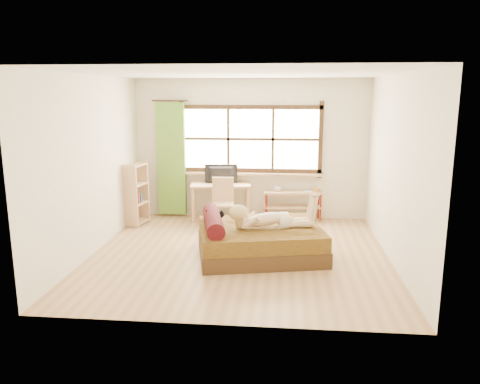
# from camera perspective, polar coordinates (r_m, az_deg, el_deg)

# --- Properties ---
(floor) EXTENTS (4.50, 4.50, 0.00)m
(floor) POSITION_cam_1_polar(r_m,az_deg,el_deg) (7.25, -0.07, -7.57)
(floor) COLOR #9E754C
(floor) RESTS_ON ground
(ceiling) EXTENTS (4.50, 4.50, 0.00)m
(ceiling) POSITION_cam_1_polar(r_m,az_deg,el_deg) (6.83, -0.08, 14.28)
(ceiling) COLOR white
(ceiling) RESTS_ON wall_back
(wall_back) EXTENTS (4.50, 0.00, 4.50)m
(wall_back) POSITION_cam_1_polar(r_m,az_deg,el_deg) (9.13, 1.29, 5.23)
(wall_back) COLOR silver
(wall_back) RESTS_ON floor
(wall_front) EXTENTS (4.50, 0.00, 4.50)m
(wall_front) POSITION_cam_1_polar(r_m,az_deg,el_deg) (4.72, -2.71, -1.24)
(wall_front) COLOR silver
(wall_front) RESTS_ON floor
(wall_left) EXTENTS (0.00, 4.50, 4.50)m
(wall_left) POSITION_cam_1_polar(r_m,az_deg,el_deg) (7.47, -17.54, 3.14)
(wall_left) COLOR silver
(wall_left) RESTS_ON floor
(wall_right) EXTENTS (0.00, 4.50, 4.50)m
(wall_right) POSITION_cam_1_polar(r_m,az_deg,el_deg) (7.06, 18.43, 2.60)
(wall_right) COLOR silver
(wall_right) RESTS_ON floor
(window) EXTENTS (2.80, 0.16, 1.46)m
(window) POSITION_cam_1_polar(r_m,az_deg,el_deg) (9.09, 1.28, 6.20)
(window) COLOR #FFEDBF
(window) RESTS_ON wall_back
(curtain) EXTENTS (0.55, 0.10, 2.20)m
(curtain) POSITION_cam_1_polar(r_m,az_deg,el_deg) (9.28, -8.38, 3.97)
(curtain) COLOR #468925
(curtain) RESTS_ON wall_back
(bed) EXTENTS (2.09, 1.81, 0.69)m
(bed) POSITION_cam_1_polar(r_m,az_deg,el_deg) (7.13, 2.10, -5.83)
(bed) COLOR #32240F
(bed) RESTS_ON floor
(woman) EXTENTS (1.32, 0.63, 0.55)m
(woman) POSITION_cam_1_polar(r_m,az_deg,el_deg) (6.95, 3.71, -2.20)
(woman) COLOR #D0AB86
(woman) RESTS_ON bed
(kitten) EXTENTS (0.29, 0.17, 0.22)m
(kitten) POSITION_cam_1_polar(r_m,az_deg,el_deg) (7.21, -3.20, -3.01)
(kitten) COLOR black
(kitten) RESTS_ON bed
(desk) EXTENTS (1.19, 0.65, 0.71)m
(desk) POSITION_cam_1_polar(r_m,az_deg,el_deg) (9.01, -2.35, 0.41)
(desk) COLOR tan
(desk) RESTS_ON floor
(monitor) EXTENTS (0.63, 0.16, 0.36)m
(monitor) POSITION_cam_1_polar(r_m,az_deg,el_deg) (9.01, -2.32, 2.19)
(monitor) COLOR black
(monitor) RESTS_ON desk
(chair) EXTENTS (0.44, 0.44, 0.89)m
(chair) POSITION_cam_1_polar(r_m,az_deg,el_deg) (8.67, -2.08, -0.87)
(chair) COLOR tan
(chair) RESTS_ON floor
(pipe_shelf) EXTENTS (1.15, 0.39, 0.64)m
(pipe_shelf) POSITION_cam_1_polar(r_m,az_deg,el_deg) (9.10, 6.56, -0.86)
(pipe_shelf) COLOR tan
(pipe_shelf) RESTS_ON floor
(cup) EXTENTS (0.15, 0.15, 0.11)m
(cup) POSITION_cam_1_polar(r_m,az_deg,el_deg) (9.05, 4.62, 0.43)
(cup) COLOR gray
(cup) RESTS_ON pipe_shelf
(book) EXTENTS (0.18, 0.23, 0.02)m
(book) POSITION_cam_1_polar(r_m,az_deg,el_deg) (9.07, 7.78, 0.09)
(book) COLOR gray
(book) RESTS_ON pipe_shelf
(bookshelf) EXTENTS (0.36, 0.54, 1.15)m
(bookshelf) POSITION_cam_1_polar(r_m,az_deg,el_deg) (8.92, -12.55, -0.20)
(bookshelf) COLOR tan
(bookshelf) RESTS_ON floor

